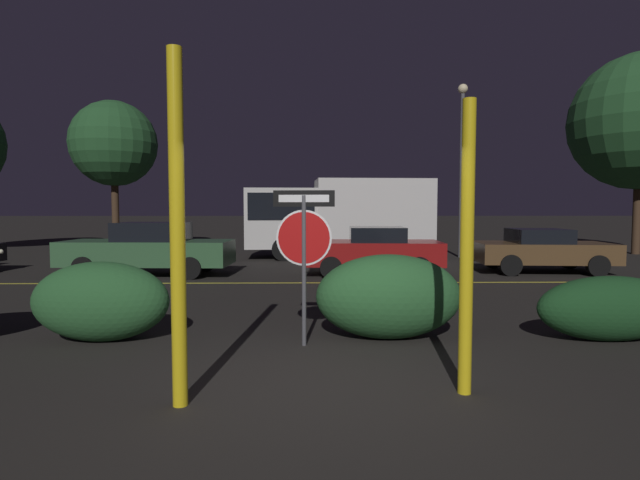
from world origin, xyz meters
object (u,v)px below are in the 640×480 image
(yellow_pole_right, at_px, (467,248))
(passing_car_3, at_px, (373,250))
(hedge_bush_3, at_px, (611,308))
(passing_car_4, at_px, (541,250))
(tree_0, at_px, (640,122))
(tree_1, at_px, (114,144))
(hedge_bush_1, at_px, (101,301))
(hedge_bush_2, at_px, (388,296))
(delivery_truck, at_px, (335,215))
(street_lamp, at_px, (462,155))
(yellow_pole_left, at_px, (177,230))
(stop_sign, at_px, (304,237))
(passing_car_2, at_px, (149,249))

(yellow_pole_right, distance_m, passing_car_3, 9.25)
(hedge_bush_3, xyz_separation_m, passing_car_4, (2.57, 7.67, 0.20))
(passing_car_4, xyz_separation_m, tree_0, (6.67, 5.82, 4.77))
(hedge_bush_3, height_order, tree_1, tree_1)
(hedge_bush_1, height_order, hedge_bush_2, hedge_bush_2)
(delivery_truck, distance_m, street_lamp, 5.34)
(yellow_pole_left, distance_m, hedge_bush_1, 3.14)
(tree_1, bearing_deg, stop_sign, -61.44)
(stop_sign, height_order, yellow_pole_right, yellow_pole_right)
(passing_car_4, bearing_deg, tree_0, 135.93)
(yellow_pole_left, xyz_separation_m, tree_1, (-7.71, 18.35, 3.14))
(passing_car_2, bearing_deg, hedge_bush_2, -138.25)
(hedge_bush_1, height_order, delivery_truck, delivery_truck)
(stop_sign, distance_m, hedge_bush_1, 3.04)
(stop_sign, xyz_separation_m, delivery_truck, (1.04, 12.54, 0.17))
(hedge_bush_2, xyz_separation_m, delivery_truck, (-0.17, 12.17, 1.05))
(passing_car_4, distance_m, street_lamp, 5.69)
(hedge_bush_2, bearing_deg, passing_car_2, 129.07)
(passing_car_4, bearing_deg, tree_1, -113.27)
(street_lamp, bearing_deg, yellow_pole_left, -115.95)
(passing_car_3, xyz_separation_m, tree_0, (11.72, 6.24, 4.73))
(yellow_pole_left, relative_size, passing_car_2, 0.70)
(yellow_pole_left, xyz_separation_m, passing_car_4, (8.08, 9.91, -1.01))
(yellow_pole_left, height_order, passing_car_4, yellow_pole_left)
(passing_car_3, height_order, passing_car_4, passing_car_3)
(passing_car_3, xyz_separation_m, passing_car_4, (5.04, 0.43, -0.04))
(yellow_pole_left, height_order, hedge_bush_3, yellow_pole_left)
(passing_car_4, bearing_deg, street_lamp, -162.19)
(hedge_bush_1, height_order, passing_car_4, passing_car_4)
(yellow_pole_right, relative_size, tree_0, 0.36)
(passing_car_2, bearing_deg, yellow_pole_left, -157.89)
(passing_car_2, xyz_separation_m, passing_car_3, (6.38, 0.01, -0.04))
(hedge_bush_2, relative_size, hedge_bush_3, 1.00)
(yellow_pole_left, xyz_separation_m, delivery_truck, (2.20, 14.61, -0.02))
(delivery_truck, bearing_deg, yellow_pole_left, 168.33)
(tree_0, bearing_deg, stop_sign, -134.88)
(yellow_pole_right, bearing_deg, hedge_bush_1, 155.11)
(hedge_bush_2, relative_size, passing_car_3, 0.53)
(yellow_pole_right, xyz_separation_m, passing_car_3, (0.23, 9.22, -0.78))
(yellow_pole_right, distance_m, tree_0, 19.93)
(hedge_bush_2, bearing_deg, delivery_truck, 90.81)
(hedge_bush_1, bearing_deg, tree_1, 110.51)
(yellow_pole_right, relative_size, passing_car_2, 0.61)
(hedge_bush_2, bearing_deg, hedge_bush_3, -3.56)
(delivery_truck, bearing_deg, hedge_bush_1, 159.10)
(passing_car_2, bearing_deg, tree_1, 28.88)
(hedge_bush_2, distance_m, street_lamp, 13.31)
(tree_0, height_order, tree_1, tree_0)
(passing_car_4, xyz_separation_m, tree_1, (-15.79, 8.44, 4.15))
(delivery_truck, distance_m, tree_0, 13.16)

